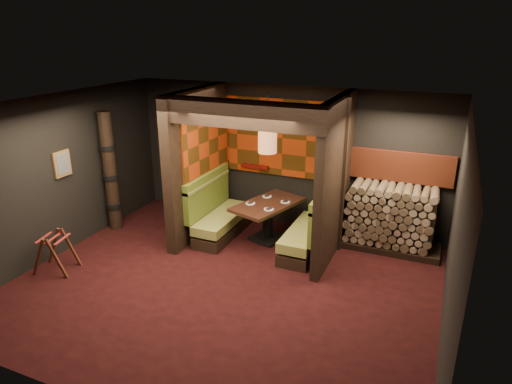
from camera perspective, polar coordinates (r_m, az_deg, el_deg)
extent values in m
cube|color=black|center=(7.50, -4.01, -11.52)|extent=(6.50, 5.50, 0.02)
cube|color=black|center=(6.48, -4.62, 10.65)|extent=(6.50, 5.50, 0.02)
cube|color=black|center=(9.27, 3.58, 4.44)|extent=(6.50, 0.02, 2.85)
cube|color=black|center=(4.85, -19.79, -12.13)|extent=(6.50, 0.02, 2.85)
cube|color=black|center=(8.79, -23.55, 1.89)|extent=(0.02, 5.50, 2.85)
cube|color=black|center=(6.18, 23.78, -5.49)|extent=(0.02, 5.50, 2.85)
cube|color=black|center=(8.85, -7.16, 3.57)|extent=(0.20, 2.20, 2.85)
cube|color=black|center=(7.94, 9.80, 1.50)|extent=(0.15, 2.10, 2.85)
cube|color=black|center=(7.15, -2.11, 9.71)|extent=(2.85, 0.18, 0.44)
cube|color=#9A2D09|center=(9.13, 3.38, 6.77)|extent=(2.40, 0.06, 1.55)
cube|color=#9A2D09|center=(8.83, -6.03, 6.43)|extent=(0.04, 1.85, 1.45)
cube|color=#590A07|center=(9.45, -0.11, 3.24)|extent=(0.60, 0.12, 0.07)
cube|color=black|center=(9.09, -4.10, -4.74)|extent=(0.55, 1.60, 0.22)
cube|color=olive|center=(8.99, -4.14, -3.30)|extent=(0.55, 1.60, 0.18)
cube|color=#4C6615|center=(8.99, -6.10, -0.67)|extent=(0.12, 1.60, 0.78)
cube|color=olive|center=(8.87, -6.18, 1.45)|extent=(0.15, 1.60, 0.06)
cube|color=black|center=(8.51, 6.08, -6.60)|extent=(0.55, 1.60, 0.22)
cube|color=olive|center=(8.40, 6.15, -5.08)|extent=(0.55, 1.60, 0.18)
cube|color=#4C6615|center=(8.17, 8.49, -2.97)|extent=(0.12, 1.60, 0.78)
cube|color=olive|center=(8.04, 8.62, -0.67)|extent=(0.15, 1.60, 0.06)
cube|color=black|center=(8.92, 1.46, -5.75)|extent=(0.69, 0.69, 0.06)
cylinder|color=black|center=(8.79, 1.48, -3.87)|extent=(0.20, 0.20, 0.70)
cube|color=#371E14|center=(8.64, 1.50, -1.56)|extent=(1.18, 1.61, 0.06)
cylinder|color=white|center=(8.59, -0.71, -1.43)|extent=(0.18, 0.18, 0.01)
cube|color=black|center=(8.58, -0.71, -1.33)|extent=(0.10, 0.13, 0.02)
cylinder|color=white|center=(8.32, 1.63, -2.17)|extent=(0.18, 0.18, 0.01)
cube|color=black|center=(8.31, 1.63, -2.07)|extent=(0.10, 0.13, 0.02)
cylinder|color=white|center=(8.94, 1.39, -0.55)|extent=(0.18, 0.18, 0.01)
cube|color=black|center=(8.94, 1.39, -0.46)|extent=(0.10, 0.13, 0.02)
cylinder|color=white|center=(8.68, 3.69, -1.24)|extent=(0.18, 0.18, 0.01)
cube|color=black|center=(8.67, 3.69, -1.14)|extent=(0.10, 0.13, 0.02)
cylinder|color=#A86538|center=(8.22, 1.45, 6.47)|extent=(0.34, 0.34, 0.45)
sphere|color=#FFC672|center=(8.22, 1.45, 6.47)|extent=(0.18, 0.18, 0.18)
cylinder|color=black|center=(8.11, 1.48, 10.22)|extent=(0.02, 0.02, 0.64)
cube|color=olive|center=(8.77, -23.08, 3.27)|extent=(0.04, 0.36, 0.46)
cube|color=#3F3F3F|center=(8.75, -22.96, 3.25)|extent=(0.01, 0.27, 0.36)
cube|color=#441E12|center=(8.38, -25.56, -7.47)|extent=(0.33, 0.11, 0.73)
cube|color=#441E12|center=(8.19, -23.59, -7.79)|extent=(0.33, 0.11, 0.73)
cube|color=#441E12|center=(8.68, -23.99, -6.25)|extent=(0.33, 0.11, 0.73)
cube|color=#441E12|center=(8.50, -22.06, -6.52)|extent=(0.33, 0.11, 0.73)
cube|color=maroon|center=(8.42, -25.03, -5.19)|extent=(0.15, 0.45, 0.01)
cube|color=maroon|center=(8.32, -24.06, -5.32)|extent=(0.15, 0.45, 0.01)
cube|color=maroon|center=(8.23, -23.06, -5.45)|extent=(0.15, 0.45, 0.01)
cylinder|color=black|center=(9.46, -17.75, 2.40)|extent=(0.26, 0.26, 2.40)
cylinder|color=black|center=(9.68, -17.32, -1.55)|extent=(0.31, 0.31, 0.09)
cylinder|color=black|center=(9.49, -17.69, 1.83)|extent=(0.31, 0.31, 0.09)
cylinder|color=black|center=(9.33, -18.07, 5.33)|extent=(0.31, 0.31, 0.09)
cube|color=black|center=(8.91, 16.50, -6.46)|extent=(1.73, 0.70, 0.12)
cube|color=brown|center=(8.66, 16.89, -2.83)|extent=(1.73, 0.70, 1.10)
cube|color=maroon|center=(8.70, 17.71, 3.01)|extent=(1.83, 0.10, 0.56)
cube|color=black|center=(8.17, 10.86, 1.95)|extent=(0.08, 0.08, 2.85)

